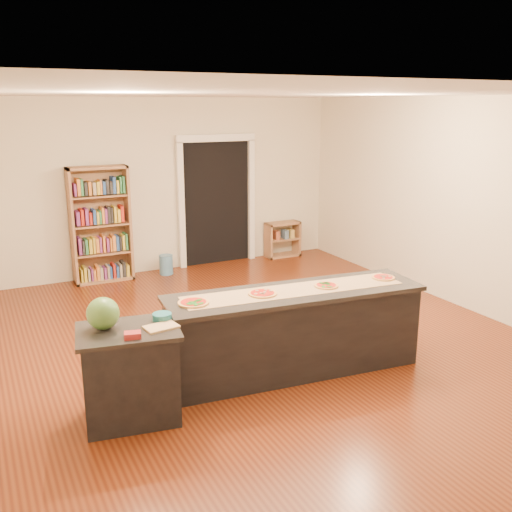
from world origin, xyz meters
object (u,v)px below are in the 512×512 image
low_shelf (283,239)px  waste_bin (166,265)px  bookshelf (101,225)px  kitchen_island (295,331)px  side_counter (130,374)px  watermelon (103,313)px

low_shelf → waste_bin: (-2.25, -0.13, -0.16)m
bookshelf → kitchen_island: bearing=-75.3°
kitchen_island → low_shelf: (2.17, 4.09, -0.12)m
side_counter → bookshelf: bookshelf is taller
kitchen_island → bookshelf: bookshelf is taller
waste_bin → watermelon: size_ratio=1.16×
bookshelf → watermelon: bookshelf is taller
kitchen_island → bookshelf: size_ratio=1.48×
side_counter → watermelon: watermelon is taller
side_counter → bookshelf: 4.32m
watermelon → low_shelf: bearing=45.4°
kitchen_island → waste_bin: kitchen_island is taller
low_shelf → kitchen_island: bearing=-118.0°
low_shelf → waste_bin: bearing=-176.6°
watermelon → side_counter: bearing=-29.8°
watermelon → kitchen_island: bearing=2.0°
kitchen_island → bookshelf: bearing=110.5°
kitchen_island → side_counter: (-1.75, -0.17, -0.01)m
watermelon → waste_bin: bearing=65.4°
side_counter → waste_bin: size_ratio=2.67×
low_shelf → watermelon: bearing=-134.6°
kitchen_island → waste_bin: bearing=97.0°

